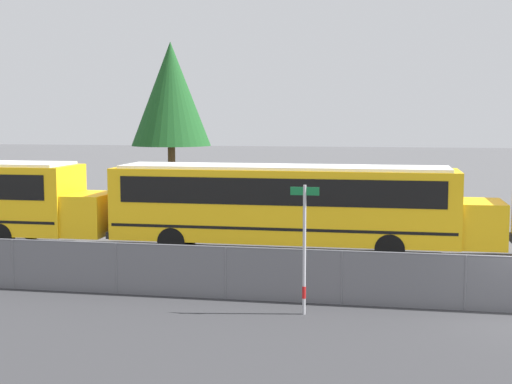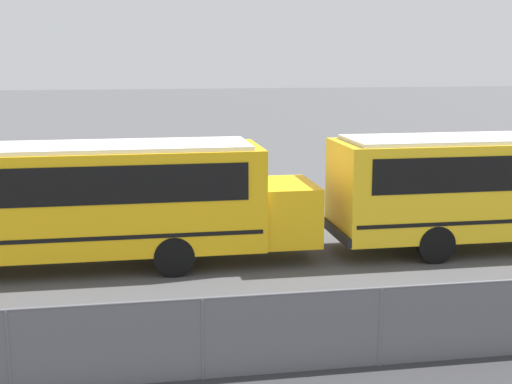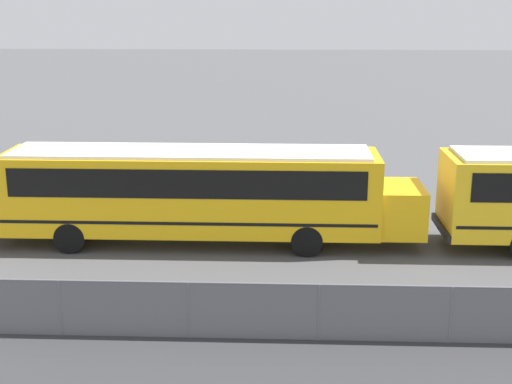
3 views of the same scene
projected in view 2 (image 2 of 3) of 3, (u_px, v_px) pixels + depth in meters
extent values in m
cylinder|color=slate|center=(9.00, 353.00, 11.22)|extent=(0.07, 0.07, 1.40)
cylinder|color=slate|center=(203.00, 339.00, 11.74)|extent=(0.07, 0.07, 1.40)
cylinder|color=slate|center=(380.00, 327.00, 12.26)|extent=(0.07, 0.07, 1.40)
cube|color=yellow|center=(17.00, 201.00, 17.51)|extent=(12.09, 2.54, 2.53)
cube|color=black|center=(16.00, 179.00, 17.40)|extent=(11.13, 2.58, 0.91)
cube|color=black|center=(19.00, 229.00, 17.64)|extent=(11.85, 2.57, 0.10)
cube|color=yellow|center=(286.00, 211.00, 18.76)|extent=(1.45, 2.33, 1.52)
cube|color=silver|center=(14.00, 148.00, 17.25)|extent=(11.49, 2.28, 0.10)
cylinder|color=black|center=(169.00, 233.00, 19.50)|extent=(0.99, 0.28, 0.99)
cylinder|color=black|center=(174.00, 256.00, 17.28)|extent=(0.99, 0.28, 0.99)
cube|color=black|center=(335.00, 232.00, 19.06)|extent=(0.12, 2.54, 0.24)
cylinder|color=black|center=(402.00, 224.00, 20.60)|extent=(0.99, 0.28, 0.99)
cylinder|color=black|center=(436.00, 244.00, 18.38)|extent=(0.99, 0.28, 0.99)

